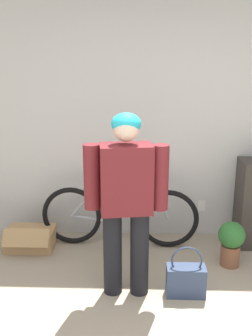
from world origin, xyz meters
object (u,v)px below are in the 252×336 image
Objects in this scene: person at (126,194)px; cardboard_box at (31,238)px; bicycle at (119,215)px; handbag at (186,279)px; potted_plant at (231,241)px.

person is 3.14× the size of cardboard_box.
cardboard_box is at bearing 134.67° from person.
bicycle is 1.10m from handbag.
handbag is 1.01× the size of potted_plant.
potted_plant is (0.49, 0.51, 0.11)m from handbag.
person is 0.93× the size of bicycle.
potted_plant is at bearing 46.25° from handbag.
potted_plant is at bearing -16.68° from bicycle.
bicycle is 0.97m from cardboard_box.
person reaches higher than handbag.
person is 0.91m from handbag.
cardboard_box is 1.10× the size of potted_plant.
handbag is (0.61, -0.90, -0.20)m from bicycle.
potted_plant is (1.10, -0.39, -0.08)m from bicycle.
bicycle is 3.36× the size of cardboard_box.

